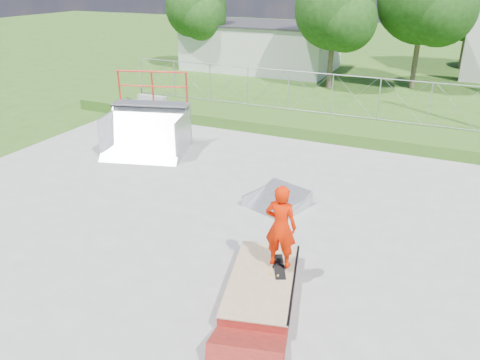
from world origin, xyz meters
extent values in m
plane|color=#2B5819|center=(0.00, 0.00, 0.00)|extent=(120.00, 120.00, 0.00)
cube|color=gray|center=(0.00, 0.00, 0.02)|extent=(20.00, 16.00, 0.04)
cube|color=#2B5819|center=(0.00, 9.50, 0.25)|extent=(24.00, 3.00, 0.50)
cube|color=maroon|center=(1.75, -1.88, 0.19)|extent=(1.94, 2.99, 0.39)
cube|color=#A4825E|center=(1.75, -1.88, 0.40)|extent=(1.97, 3.01, 0.03)
cube|color=black|center=(1.96, -1.44, 0.46)|extent=(0.54, 0.81, 0.13)
imported|color=red|center=(1.96, -1.44, 1.38)|extent=(0.69, 0.47, 1.85)
cube|color=silver|center=(-8.00, 22.00, 1.50)|extent=(10.00, 6.00, 3.00)
cylinder|color=brown|center=(-2.00, 18.00, 1.22)|extent=(0.30, 0.30, 2.45)
sphere|color=#18360E|center=(-2.00, 18.00, 4.41)|extent=(4.48, 4.48, 4.48)
sphere|color=#18360E|center=(-1.16, 17.44, 3.85)|extent=(3.36, 3.36, 3.36)
cylinder|color=brown|center=(2.50, 20.00, 1.40)|extent=(0.30, 0.30, 2.80)
sphere|color=#18360E|center=(3.46, 19.36, 4.40)|extent=(3.84, 3.84, 3.84)
cylinder|color=brown|center=(-12.00, 20.00, 1.14)|extent=(0.30, 0.30, 2.27)
sphere|color=#18360E|center=(-12.00, 20.00, 4.10)|extent=(4.16, 4.16, 4.16)
sphere|color=#18360E|center=(-11.22, 19.48, 3.58)|extent=(3.12, 3.12, 3.12)
cylinder|color=brown|center=(5.00, 28.00, 1.05)|extent=(0.30, 0.30, 2.10)
sphere|color=#18360E|center=(5.00, 28.00, 3.78)|extent=(3.84, 3.84, 3.84)
sphere|color=#18360E|center=(5.72, 27.52, 3.30)|extent=(2.88, 2.88, 2.88)
camera|label=1|loc=(4.69, -9.46, 6.25)|focal=35.00mm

